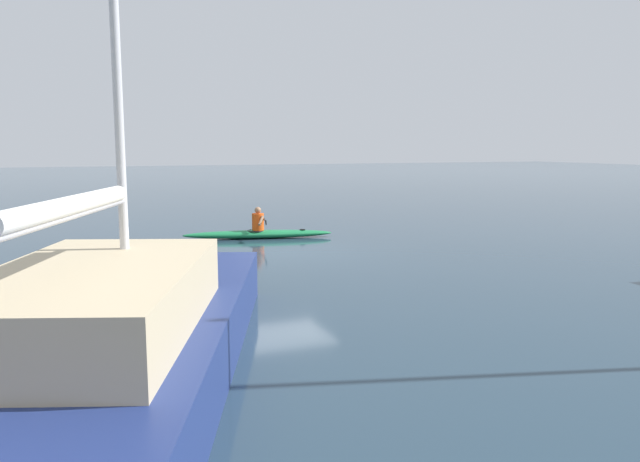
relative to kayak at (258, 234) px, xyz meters
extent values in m
plane|color=#233847|center=(-0.01, 2.61, -0.14)|extent=(160.00, 160.00, 0.00)
ellipsoid|color=#19723F|center=(0.00, 0.00, 0.00)|extent=(4.85, 1.73, 0.27)
torus|color=black|center=(0.09, -0.02, 0.11)|extent=(0.68, 0.68, 0.04)
cylinder|color=black|center=(-1.41, 0.34, 0.12)|extent=(0.18, 0.18, 0.02)
cylinder|color=#E04C14|center=(0.00, 0.00, 0.40)|extent=(0.39, 0.39, 0.54)
sphere|color=#936B4C|center=(0.00, 0.00, 0.79)|extent=(0.21, 0.21, 0.21)
cylinder|color=black|center=(-0.19, 0.05, 0.50)|extent=(0.49, 1.92, 0.03)
ellipsoid|color=black|center=(-0.42, -0.91, 0.50)|extent=(0.13, 0.40, 0.17)
ellipsoid|color=black|center=(0.04, 1.00, 0.50)|extent=(0.13, 0.40, 0.17)
cylinder|color=#936B4C|center=(-0.14, -0.27, 0.48)|extent=(0.19, 0.30, 0.34)
cylinder|color=#936B4C|center=(-0.01, 0.30, 0.48)|extent=(0.24, 0.26, 0.34)
cube|color=navy|center=(5.12, 11.18, 0.30)|extent=(5.98, 9.83, 0.87)
cone|color=navy|center=(3.37, 6.44, 0.30)|extent=(1.09, 1.13, 0.83)
cube|color=#C6B28C|center=(5.28, 11.63, 1.11)|extent=(3.51, 4.65, 0.75)
cylinder|color=silver|center=(5.47, 12.16, 2.13)|extent=(1.32, 3.38, 0.09)
cylinder|color=white|center=(5.47, 12.16, 2.23)|extent=(1.30, 3.09, 0.20)
camera|label=1|loc=(5.41, 18.81, 2.83)|focal=33.98mm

